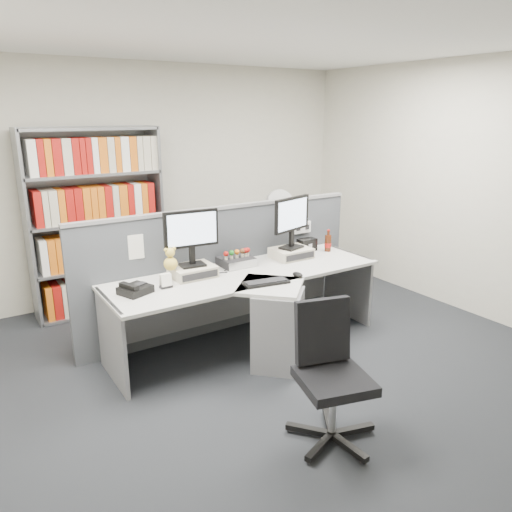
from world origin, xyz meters
TOP-DOWN VIEW (x-y plane):
  - ground at (0.00, 0.00)m, footprint 5.50×5.50m
  - room_shell at (0.00, 0.00)m, footprint 5.04×5.54m
  - partition at (0.00, 1.25)m, footprint 3.00×0.08m
  - desk at (0.00, 0.60)m, footprint 2.60×1.20m
  - monitor_riser_left at (-0.46, 0.98)m, footprint 0.38×0.31m
  - monitor_riser_right at (0.64, 0.98)m, footprint 0.38×0.31m
  - monitor_left at (-0.46, 0.98)m, footprint 0.50×0.18m
  - monitor_right at (0.64, 0.98)m, footprint 0.50×0.22m
  - desktop_pc at (0.03, 1.05)m, footprint 0.31×0.27m
  - figurines at (0.05, 1.03)m, footprint 0.29×0.05m
  - keyboard at (-0.02, 0.46)m, footprint 0.42×0.21m
  - mouse at (0.32, 0.46)m, footprint 0.07×0.12m
  - desk_phone at (-1.05, 0.84)m, footprint 0.29×0.28m
  - desk_calendar at (-0.78, 0.84)m, footprint 0.10×0.08m
  - plush_toy at (-0.68, 0.96)m, footprint 0.12×0.12m
  - speaker at (0.93, 1.10)m, footprint 0.20×0.11m
  - cola_bottle at (1.11, 0.97)m, footprint 0.07×0.07m
  - shelving_unit at (-0.90, 2.44)m, footprint 1.41×0.40m
  - filing_cabinet at (1.20, 1.99)m, footprint 0.45×0.61m
  - desk_fan at (1.20, 1.99)m, footprint 0.31×0.20m
  - office_chair at (-0.26, -0.66)m, footprint 0.62×0.61m

SIDE VIEW (x-z plane):
  - ground at x=0.00m, z-range 0.00..0.00m
  - filing_cabinet at x=1.20m, z-range 0.00..0.70m
  - desk at x=0.00m, z-range 0.10..0.82m
  - office_chair at x=-0.26m, z-range 0.03..0.96m
  - partition at x=0.00m, z-range 0.01..1.29m
  - keyboard at x=-0.02m, z-range 0.72..0.75m
  - mouse at x=0.32m, z-range 0.72..0.76m
  - desk_phone at x=-1.05m, z-range 0.71..0.81m
  - desktop_pc at x=0.03m, z-range 0.72..0.80m
  - monitor_riser_left at x=-0.46m, z-range 0.72..0.82m
  - monitor_riser_right at x=0.64m, z-range 0.72..0.82m
  - desk_calendar at x=-0.78m, z-range 0.71..0.83m
  - speaker at x=0.93m, z-range 0.72..0.85m
  - cola_bottle at x=1.11m, z-range 0.69..0.92m
  - figurines at x=0.05m, z-range 0.81..0.90m
  - plush_toy at x=-0.68m, z-range 0.80..1.01m
  - shelving_unit at x=-0.90m, z-range -0.02..1.98m
  - desk_fan at x=1.20m, z-range 0.77..1.31m
  - monitor_left at x=-0.46m, z-range 0.87..1.37m
  - monitor_right at x=0.64m, z-range 0.87..1.39m
  - room_shell at x=0.00m, z-range 0.43..3.15m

